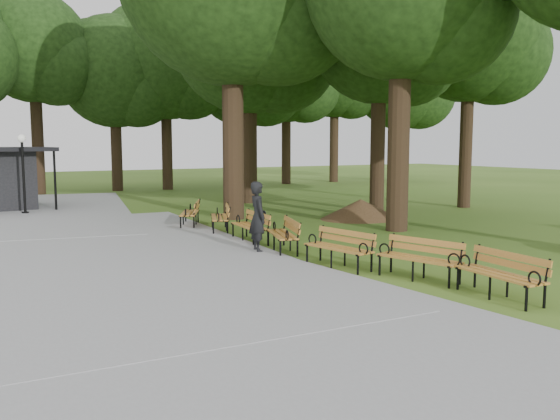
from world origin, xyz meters
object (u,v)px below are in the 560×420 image
lamp_post (23,157)px  bench_1 (419,259)px  bench_5 (220,218)px  person (258,217)px  dirt_mound (361,209)px  bench_6 (190,213)px  lawn_tree_1 (380,33)px  lawn_tree_5 (470,33)px  bench_3 (282,235)px  lawn_tree_4 (249,36)px  bench_0 (499,275)px  bench_2 (338,248)px  bench_4 (250,226)px

lamp_post → bench_1: (6.00, -16.27, -1.86)m
bench_5 → bench_1: bearing=27.7°
person → dirt_mound: bearing=-48.4°
bench_6 → lawn_tree_1: size_ratio=0.19×
person → lawn_tree_5: bearing=-59.4°
bench_3 → lawn_tree_4: size_ratio=0.17×
bench_0 → bench_3: same height
dirt_mound → lawn_tree_5: size_ratio=0.25×
lamp_post → lawn_tree_4: 11.34m
lamp_post → bench_1: 17.44m
lamp_post → lawn_tree_5: lawn_tree_5 is taller
bench_0 → lawn_tree_4: size_ratio=0.17×
person → lawn_tree_4: size_ratio=0.16×
bench_1 → bench_5: same height
lawn_tree_1 → lawn_tree_5: (4.36, -0.69, 0.27)m
person → lamp_post: lamp_post is taller
person → lawn_tree_5: (12.89, 5.10, 6.63)m
bench_2 → lawn_tree_4: (4.67, 14.16, 7.36)m
bench_1 → bench_6: same height
bench_4 → bench_6: 3.96m
bench_3 → lawn_tree_4: bearing=175.1°
lamp_post → dirt_mound: size_ratio=1.20×
person → lamp_post: 12.73m
dirt_mound → lawn_tree_5: lawn_tree_5 is taller
bench_4 → lawn_tree_1: bearing=122.1°
person → bench_1: 4.72m
bench_5 → bench_0: bearing=28.1°
lawn_tree_5 → bench_0: bearing=-134.3°
bench_6 → lawn_tree_4: size_ratio=0.17×
bench_2 → bench_3: 2.40m
dirt_mound → bench_3: bearing=-143.4°
bench_1 → lawn_tree_4: bearing=149.6°
lawn_tree_5 → bench_3: bearing=-156.7°
bench_2 → bench_4: size_ratio=1.00×
bench_5 → bench_6: 1.69m
bench_4 → bench_6: (-0.39, 3.94, 0.00)m
bench_0 → bench_4: same height
bench_0 → lawn_tree_5: size_ratio=0.18×
bench_1 → bench_6: (-1.35, 9.98, 0.00)m
bench_2 → lamp_post: bearing=-170.6°
bench_1 → lawn_tree_4: 18.05m
lamp_post → bench_0: 19.25m
person → bench_0: person is taller
bench_5 → lawn_tree_4: size_ratio=0.17×
lamp_post → bench_3: size_ratio=1.68×
lamp_post → lawn_tree_5: size_ratio=0.30×
person → bench_2: 2.74m
bench_4 → bench_6: size_ratio=1.00×
bench_2 → bench_4: (-0.21, 4.19, 0.00)m
dirt_mound → bench_0: (-4.67, -10.41, 0.07)m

